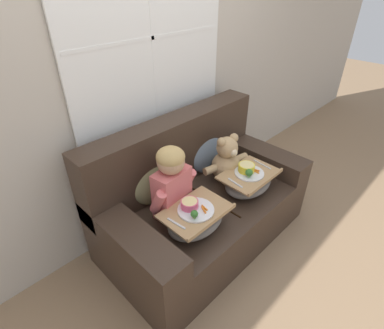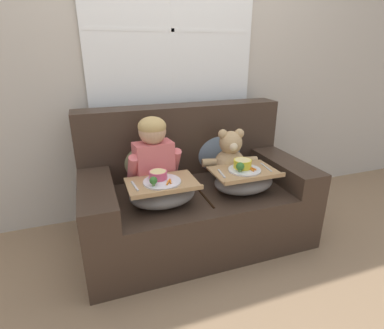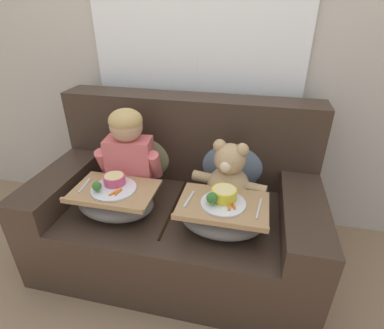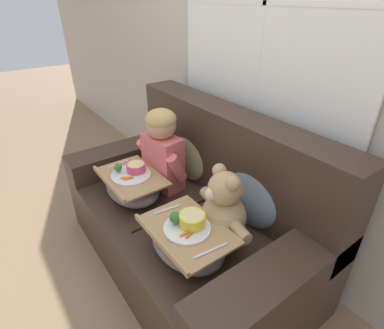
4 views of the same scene
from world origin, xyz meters
TOP-DOWN VIEW (x-y plane):
  - ground_plane at (0.00, 0.00)m, footprint 14.00×14.00m
  - wall_back_with_window at (0.00, 0.57)m, footprint 8.00×0.08m
  - couch at (0.00, 0.08)m, footprint 1.62×0.91m
  - throw_pillow_behind_child at (-0.29, 0.26)m, footprint 0.40×0.19m
  - throw_pillow_behind_teddy at (0.29, 0.26)m, footprint 0.41×0.20m
  - child_figure at (-0.29, 0.05)m, footprint 0.39×0.20m
  - teddy_bear at (0.29, 0.04)m, footprint 0.43×0.31m
  - lap_tray_child at (-0.30, -0.18)m, footprint 0.44×0.31m
  - lap_tray_teddy at (0.29, -0.18)m, footprint 0.45×0.32m

SIDE VIEW (x-z plane):
  - ground_plane at x=0.00m, z-range 0.00..0.00m
  - couch at x=0.00m, z-range -0.14..0.83m
  - lap_tray_child at x=-0.30m, z-range 0.40..0.63m
  - lap_tray_teddy at x=0.29m, z-range 0.40..0.63m
  - teddy_bear at x=0.29m, z-range 0.40..0.80m
  - throw_pillow_behind_child at x=-0.29m, z-range 0.41..0.83m
  - throw_pillow_behind_teddy at x=0.29m, z-range 0.40..0.83m
  - child_figure at x=-0.29m, z-range 0.45..0.99m
  - wall_back_with_window at x=0.00m, z-range 0.01..2.61m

